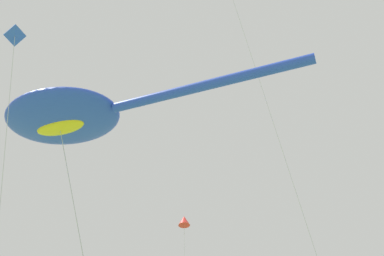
# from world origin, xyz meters

# --- Properties ---
(big_show_kite) EXTENTS (8.60, 12.42, 12.64)m
(big_show_kite) POSITION_xyz_m (-2.29, 14.05, 12.07)
(big_show_kite) COLOR blue
(big_show_kite) RESTS_ON ground
(small_kite_box_yellow) EXTENTS (2.25, 1.13, 13.97)m
(small_kite_box_yellow) POSITION_xyz_m (-5.28, 12.43, 12.40)
(small_kite_box_yellow) COLOR blue
(small_kite_box_yellow) RESTS_ON ground
(small_kite_streamer_purple) EXTENTS (4.79, 1.48, 21.77)m
(small_kite_streamer_purple) POSITION_xyz_m (3.95, 9.74, 18.70)
(small_kite_streamer_purple) COLOR yellow
(small_kite_streamer_purple) RESTS_ON ground
(small_kite_triangle_green) EXTENTS (1.97, 2.91, 12.24)m
(small_kite_triangle_green) POSITION_xyz_m (8.42, 20.29, 11.80)
(small_kite_triangle_green) COLOR red
(small_kite_triangle_green) RESTS_ON ground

